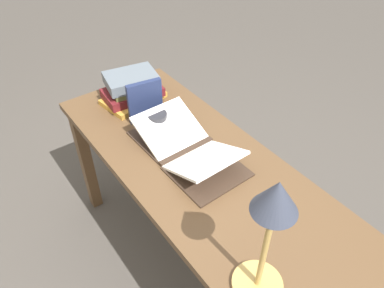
{
  "coord_description": "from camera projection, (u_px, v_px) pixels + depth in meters",
  "views": [
    {
      "loc": [
        -0.89,
        0.7,
        1.86
      ],
      "look_at": [
        0.06,
        -0.0,
        0.85
      ],
      "focal_mm": 35.0,
      "sensor_mm": 36.0,
      "label": 1
    }
  ],
  "objects": [
    {
      "name": "reading_desk",
      "position": [
        200.0,
        183.0,
        1.64
      ],
      "size": [
        1.6,
        0.61,
        0.77
      ],
      "color": "brown",
      "rests_on": "ground_plane"
    },
    {
      "name": "ground_plane",
      "position": [
        198.0,
        265.0,
        2.07
      ],
      "size": [
        12.0,
        12.0,
        0.0
      ],
      "primitive_type": "plane",
      "color": "#47423D"
    },
    {
      "name": "book_stack_tall",
      "position": [
        132.0,
        89.0,
        1.89
      ],
      "size": [
        0.24,
        0.33,
        0.15
      ],
      "color": "#BC8933",
      "rests_on": "reading_desk"
    },
    {
      "name": "open_book",
      "position": [
        187.0,
        147.0,
        1.61
      ],
      "size": [
        0.57,
        0.3,
        0.11
      ],
      "rotation": [
        0.0,
        0.0,
        0.02
      ],
      "color": "#38281E",
      "rests_on": "reading_desk"
    },
    {
      "name": "book_standing_upright",
      "position": [
        145.0,
        101.0,
        1.76
      ],
      "size": [
        0.05,
        0.17,
        0.2
      ],
      "rotation": [
        0.0,
        0.0,
        -0.18
      ],
      "color": "#1E284C",
      "rests_on": "reading_desk"
    },
    {
      "name": "reading_lamp",
      "position": [
        271.0,
        221.0,
        0.96
      ],
      "size": [
        0.16,
        0.16,
        0.47
      ],
      "color": "tan",
      "rests_on": "reading_desk"
    },
    {
      "name": "coffee_mug",
      "position": [
        157.0,
        123.0,
        1.72
      ],
      "size": [
        0.09,
        0.12,
        0.1
      ],
      "rotation": [
        0.0,
        0.0,
        1.96
      ],
      "color": "#28282D",
      "rests_on": "reading_desk"
    }
  ]
}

